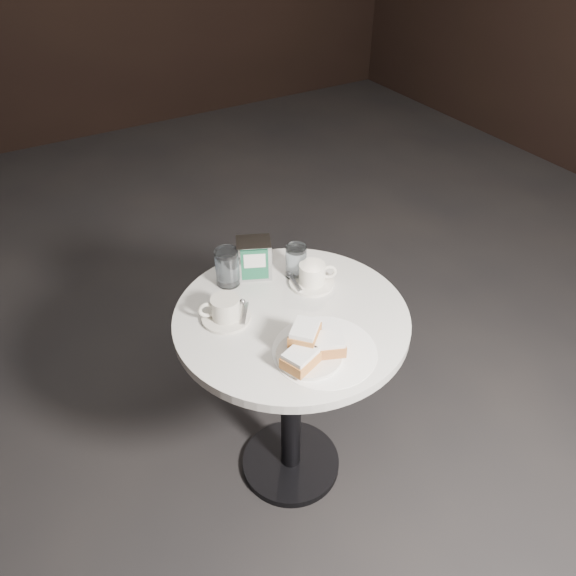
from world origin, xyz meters
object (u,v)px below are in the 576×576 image
at_px(cafe_table, 291,362).
at_px(coffee_cup_left, 225,310).
at_px(coffee_cup_right, 312,276).
at_px(napkin_dispenser, 254,258).
at_px(water_glass_left, 227,268).
at_px(beignet_plate, 310,349).
at_px(water_glass_right, 296,262).

bearing_deg(cafe_table, coffee_cup_left, 155.41).
xyz_separation_m(coffee_cup_left, coffee_cup_right, (0.31, 0.01, -0.00)).
bearing_deg(napkin_dispenser, water_glass_left, -156.09).
xyz_separation_m(beignet_plate, coffee_cup_right, (0.18, 0.27, -0.00)).
bearing_deg(napkin_dispenser, coffee_cup_right, -21.65).
relative_size(cafe_table, coffee_cup_right, 3.98).
bearing_deg(water_glass_right, napkin_dispenser, 147.59).
distance_m(water_glass_right, napkin_dispenser, 0.13).
bearing_deg(beignet_plate, napkin_dispenser, 83.34).
bearing_deg(coffee_cup_right, water_glass_right, 129.97).
height_order(coffee_cup_right, napkin_dispenser, napkin_dispenser).
xyz_separation_m(beignet_plate, napkin_dispenser, (0.05, 0.41, 0.03)).
height_order(coffee_cup_left, napkin_dispenser, napkin_dispenser).
relative_size(cafe_table, coffee_cup_left, 4.07).
height_order(cafe_table, water_glass_right, water_glass_right).
distance_m(coffee_cup_left, napkin_dispenser, 0.23).
height_order(coffee_cup_right, water_glass_right, water_glass_right).
height_order(water_glass_left, water_glass_right, water_glass_left).
bearing_deg(water_glass_left, coffee_cup_left, -118.34).
distance_m(coffee_cup_left, water_glass_right, 0.30).
xyz_separation_m(cafe_table, napkin_dispenser, (0.00, 0.23, 0.26)).
bearing_deg(water_glass_right, coffee_cup_left, -164.46).
height_order(cafe_table, water_glass_left, water_glass_left).
height_order(cafe_table, coffee_cup_right, coffee_cup_right).
bearing_deg(coffee_cup_right, coffee_cup_left, -154.20).
bearing_deg(cafe_table, water_glass_left, 111.82).
height_order(beignet_plate, coffee_cup_left, beignet_plate).
xyz_separation_m(coffee_cup_right, water_glass_left, (-0.23, 0.14, 0.03)).
bearing_deg(coffee_cup_right, cafe_table, -121.40).
bearing_deg(water_glass_right, water_glass_left, 160.60).
height_order(beignet_plate, water_glass_left, water_glass_left).
xyz_separation_m(coffee_cup_right, napkin_dispenser, (-0.13, 0.14, 0.03)).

